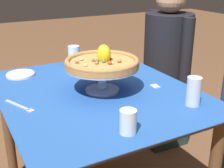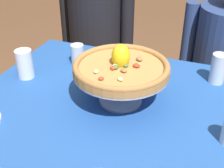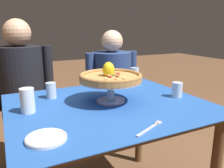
{
  "view_description": "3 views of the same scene",
  "coord_description": "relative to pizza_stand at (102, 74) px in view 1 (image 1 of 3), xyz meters",
  "views": [
    {
      "loc": [
        1.33,
        -0.62,
        1.34
      ],
      "look_at": [
        0.03,
        0.08,
        0.78
      ],
      "focal_mm": 48.73,
      "sensor_mm": 36.0,
      "label": 1
    },
    {
      "loc": [
        0.36,
        -0.96,
        1.46
      ],
      "look_at": [
        -0.01,
        0.01,
        0.83
      ],
      "focal_mm": 49.74,
      "sensor_mm": 36.0,
      "label": 2
    },
    {
      "loc": [
        -0.55,
        -1.15,
        1.19
      ],
      "look_at": [
        0.05,
        0.06,
        0.85
      ],
      "focal_mm": 36.34,
      "sensor_mm": 36.0,
      "label": 3
    }
  ],
  "objects": [
    {
      "name": "pizza",
      "position": [
        -0.0,
        0.0,
        0.06
      ],
      "size": [
        0.37,
        0.37,
        0.11
      ],
      "color": "#BC8447",
      "rests_on": "pizza_stand"
    },
    {
      "name": "side_plate",
      "position": [
        -0.44,
        -0.32,
        -0.09
      ],
      "size": [
        0.17,
        0.17,
        0.02
      ],
      "color": "white",
      "rests_on": "dining_table"
    },
    {
      "name": "water_glass_side_right",
      "position": [
        0.42,
        -0.1,
        -0.05
      ],
      "size": [
        0.07,
        0.07,
        0.1
      ],
      "color": "silver",
      "rests_on": "dining_table"
    },
    {
      "name": "water_glass_back_left",
      "position": [
        -0.31,
        0.23,
        -0.05
      ],
      "size": [
        0.06,
        0.06,
        0.1
      ],
      "color": "silver",
      "rests_on": "dining_table"
    },
    {
      "name": "water_glass_side_left",
      "position": [
        -0.47,
        0.03,
        -0.04
      ],
      "size": [
        0.07,
        0.07,
        0.13
      ],
      "color": "white",
      "rests_on": "dining_table"
    },
    {
      "name": "dinner_fork",
      "position": [
        -0.0,
        -0.41,
        -0.09
      ],
      "size": [
        0.19,
        0.1,
        0.01
      ],
      "color": "#B7B7C1",
      "rests_on": "dining_table"
    },
    {
      "name": "sugar_packet",
      "position": [
        0.08,
        0.28,
        -0.09
      ],
      "size": [
        0.05,
        0.04,
        0.0
      ],
      "primitive_type": "cube",
      "rotation": [
        0.0,
        0.0,
        3.02
      ],
      "color": "silver",
      "rests_on": "dining_table"
    },
    {
      "name": "water_glass_back_right",
      "position": [
        0.35,
        0.29,
        -0.03
      ],
      "size": [
        0.07,
        0.07,
        0.13
      ],
      "color": "silver",
      "rests_on": "dining_table"
    },
    {
      "name": "dining_table",
      "position": [
        -0.03,
        -0.03,
        -0.21
      ],
      "size": [
        1.13,
        0.95,
        0.75
      ],
      "color": "brown",
      "rests_on": "ground"
    },
    {
      "name": "diner_left",
      "position": [
        -0.43,
        0.76,
        -0.23
      ],
      "size": [
        0.51,
        0.36,
        1.25
      ],
      "color": "#1E3833",
      "rests_on": "ground"
    },
    {
      "name": "pizza_stand",
      "position": [
        0.0,
        0.0,
        0.0
      ],
      "size": [
        0.37,
        0.37,
        0.13
      ],
      "color": "#B7B7C1",
      "rests_on": "dining_table"
    }
  ]
}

